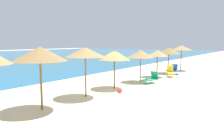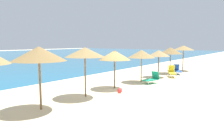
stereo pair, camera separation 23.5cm
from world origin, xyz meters
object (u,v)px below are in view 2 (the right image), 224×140
Objects in this scene: beach_umbrella_9 at (184,48)px; beach_ball at (120,91)px; beach_umbrella_4 at (85,52)px; lounge_chair_3 at (177,70)px; beach_umbrella_3 at (39,54)px; beach_umbrella_7 at (159,53)px; beach_umbrella_6 at (141,54)px; beach_umbrella_8 at (170,51)px; lounge_chair_1 at (152,78)px; lounge_chair_2 at (172,72)px; beach_umbrella_5 at (115,55)px.

beach_umbrella_9 reaches higher than beach_ball.
beach_umbrella_4 is 1.81× the size of lounge_chair_3.
lounge_chair_3 reaches higher than beach_ball.
beach_umbrella_7 is at bearing -0.99° from beach_umbrella_3.
beach_umbrella_7 is at bearing -0.17° from beach_umbrella_6.
beach_umbrella_3 is at bearing 179.38° from beach_umbrella_8.
beach_umbrella_7 is 8.00× the size of beach_ball.
beach_umbrella_4 is at bearing 53.84° from lounge_chair_3.
beach_umbrella_7 is (9.43, -0.23, -0.42)m from beach_umbrella_4.
lounge_chair_3 is (-3.19, -0.52, -2.11)m from beach_umbrella_9.
beach_umbrella_6 is 1.73× the size of lounge_chair_1.
beach_umbrella_6 is at bearing 11.17° from beach_ball.
lounge_chair_3 is at bearing -7.33° from beach_umbrella_6.
beach_ball is (-8.19, 0.20, -0.31)m from lounge_chair_2.
lounge_chair_3 reaches higher than lounge_chair_1.
beach_umbrella_7 is 2.09m from lounge_chair_2.
beach_umbrella_9 is (15.39, -0.47, -0.05)m from beach_umbrella_4.
lounge_chair_1 is 0.94× the size of lounge_chair_2.
lounge_chair_2 is at bearing -7.16° from beach_umbrella_4.
beach_umbrella_6 is 1.62× the size of lounge_chair_3.
beach_umbrella_4 reaches higher than beach_umbrella_9.
lounge_chair_2 is 2.11m from lounge_chair_3.
beach_umbrella_3 reaches higher than beach_umbrella_9.
beach_umbrella_6 is 2.09m from lounge_chair_1.
lounge_chair_3 is at bearing -4.65° from beach_umbrella_4.
beach_umbrella_5 is 3.90m from lounge_chair_1.
beach_umbrella_5 is at bearing 0.59° from beach_umbrella_4.
beach_umbrella_9 is at bearing -5.43° from beach_umbrella_8.
beach_umbrella_9 is 3.86m from lounge_chair_3.
beach_umbrella_4 is 1.12× the size of beach_umbrella_6.
beach_umbrella_7 is at bearing -179.03° from beach_umbrella_8.
beach_umbrella_6 reaches higher than lounge_chair_1.
beach_umbrella_9 is (18.46, -0.46, -0.08)m from beach_umbrella_3.
beach_umbrella_5 is 2.58m from beach_ball.
beach_umbrella_3 is 18.46m from beach_umbrella_9.
beach_umbrella_3 is 1.14× the size of beach_umbrella_5.
beach_umbrella_5 is 12.46m from beach_umbrella_9.
beach_umbrella_5 is 9.40m from beach_umbrella_8.
beach_umbrella_8 is 10.67m from beach_ball.
beach_umbrella_4 reaches higher than beach_ball.
beach_umbrella_6 is 8.36× the size of beach_ball.
beach_umbrella_7 is 2.91m from beach_umbrella_8.
beach_umbrella_6 is 4.39m from lounge_chair_2.
beach_umbrella_7 is 1.55× the size of lounge_chair_3.
beach_umbrella_4 is at bearing 178.23° from beach_umbrella_9.
beach_umbrella_6 is at bearing -1.28° from beach_umbrella_3.
beach_umbrella_7 is 3.87m from lounge_chair_1.
beach_umbrella_5 is 3.30m from beach_umbrella_6.
beach_umbrella_6 is at bearing -4.41° from beach_umbrella_5.
beach_ball is at bearing -175.12° from beach_umbrella_8.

